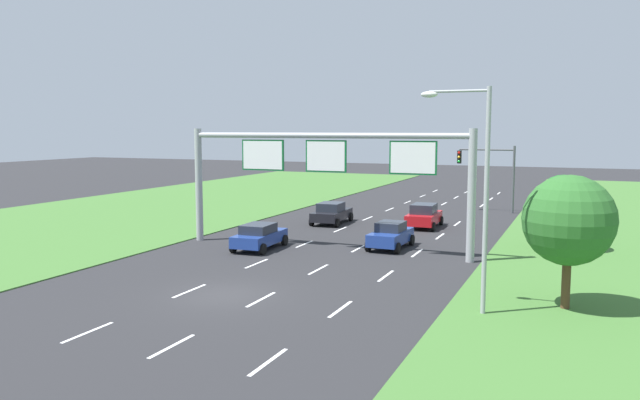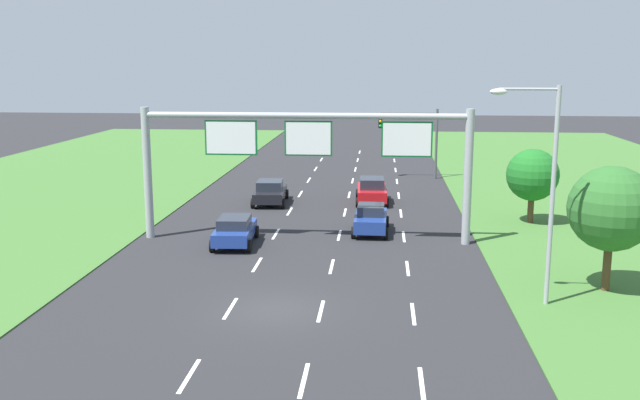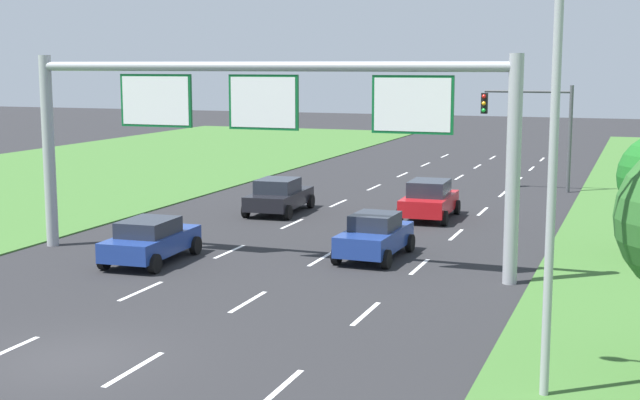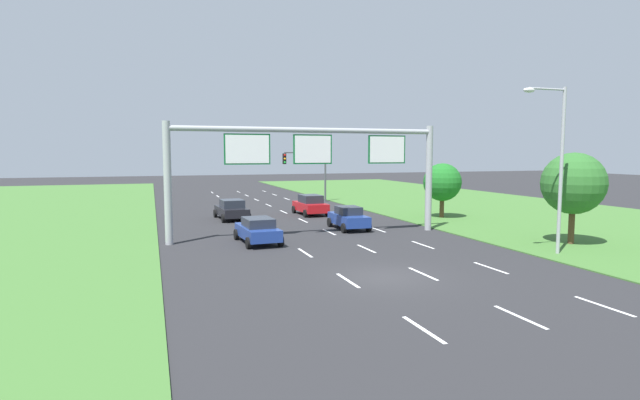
# 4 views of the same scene
# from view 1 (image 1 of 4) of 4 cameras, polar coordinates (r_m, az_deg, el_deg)

# --- Properties ---
(ground_plane) EXTENTS (200.00, 200.00, 0.00)m
(ground_plane) POSITION_cam_1_polar(r_m,az_deg,el_deg) (26.84, -8.75, -8.59)
(ground_plane) COLOR #262628
(grass_verge_left) EXTENTS (24.00, 120.00, 0.06)m
(grass_verge_left) POSITION_cam_1_polar(r_m,az_deg,el_deg) (47.73, -24.08, -2.42)
(grass_verge_left) COLOR #3D6B2D
(grass_verge_left) RESTS_ON ground_plane
(lane_dashes_inner_left) EXTENTS (0.14, 68.40, 0.01)m
(lane_dashes_inner_left) POSITION_cam_1_polar(r_m,az_deg,el_deg) (40.70, 0.31, -3.34)
(lane_dashes_inner_left) COLOR white
(lane_dashes_inner_left) RESTS_ON ground_plane
(lane_dashes_inner_right) EXTENTS (0.14, 68.40, 0.01)m
(lane_dashes_inner_right) POSITION_cam_1_polar(r_m,az_deg,el_deg) (39.50, 5.01, -3.67)
(lane_dashes_inner_right) COLOR white
(lane_dashes_inner_right) RESTS_ON ground_plane
(lane_dashes_slip) EXTENTS (0.14, 68.40, 0.01)m
(lane_dashes_slip) POSITION_cam_1_polar(r_m,az_deg,el_deg) (38.59, 9.96, -3.99)
(lane_dashes_slip) COLOR white
(lane_dashes_slip) RESTS_ON ground_plane
(car_near_red) EXTENTS (2.27, 4.24, 1.69)m
(car_near_red) POSITION_cam_1_polar(r_m,az_deg,el_deg) (44.88, 9.47, -1.42)
(car_near_red) COLOR red
(car_near_red) RESTS_ON ground_plane
(car_lead_silver) EXTENTS (2.24, 4.26, 1.49)m
(car_lead_silver) POSITION_cam_1_polar(r_m,az_deg,el_deg) (36.49, -5.57, -3.30)
(car_lead_silver) COLOR navy
(car_lead_silver) RESTS_ON ground_plane
(car_mid_lane) EXTENTS (2.40, 4.51, 1.57)m
(car_mid_lane) POSITION_cam_1_polar(r_m,az_deg,el_deg) (46.15, 1.06, -1.19)
(car_mid_lane) COLOR black
(car_mid_lane) RESTS_ON ground_plane
(car_far_ahead) EXTENTS (2.04, 4.01, 1.56)m
(car_far_ahead) POSITION_cam_1_polar(r_m,az_deg,el_deg) (36.81, 6.47, -3.20)
(car_far_ahead) COLOR navy
(car_far_ahead) RESTS_ON ground_plane
(sign_gantry) EXTENTS (17.24, 0.44, 7.00)m
(sign_gantry) POSITION_cam_1_polar(r_m,az_deg,el_deg) (35.49, 0.45, 3.20)
(sign_gantry) COLOR #9EA0A5
(sign_gantry) RESTS_ON ground_plane
(traffic_light_mast) EXTENTS (4.76, 0.49, 5.60)m
(traffic_light_mast) POSITION_cam_1_polar(r_m,az_deg,el_deg) (54.25, 15.27, 2.99)
(traffic_light_mast) COLOR #47494F
(traffic_light_mast) RESTS_ON ground_plane
(street_lamp) EXTENTS (2.61, 0.32, 8.50)m
(street_lamp) POSITION_cam_1_polar(r_m,az_deg,el_deg) (23.77, 14.08, 1.78)
(street_lamp) COLOR #9EA0A5
(street_lamp) RESTS_ON ground_plane
(roadside_tree_near) EXTENTS (3.48, 3.48, 5.24)m
(roadside_tree_near) POSITION_cam_1_polar(r_m,az_deg,el_deg) (25.60, 21.80, -1.75)
(roadside_tree_near) COLOR #513823
(roadside_tree_near) RESTS_ON ground_plane
(roadside_tree_mid) EXTENTS (3.01, 3.01, 4.39)m
(roadside_tree_mid) POSITION_cam_1_polar(r_m,az_deg,el_deg) (38.06, 21.34, -0.12)
(roadside_tree_mid) COLOR #513823
(roadside_tree_mid) RESTS_ON ground_plane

